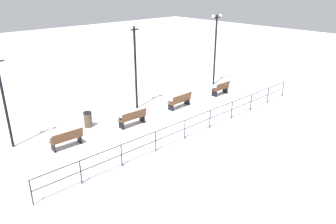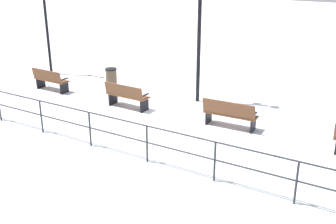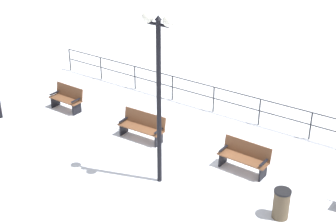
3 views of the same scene
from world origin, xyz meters
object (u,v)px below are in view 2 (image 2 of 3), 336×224
at_px(lamppost_far, 45,10).
at_px(trash_bin, 111,79).
at_px(bench_third, 127,96).
at_px(bench_fourth, 50,80).
at_px(lamppost_middle, 200,2).
at_px(bench_second, 230,114).

height_order(lamppost_far, trash_bin, lamppost_far).
relative_size(bench_third, trash_bin, 1.87).
height_order(bench_fourth, lamppost_far, lamppost_far).
bearing_deg(trash_bin, lamppost_middle, -83.14).
distance_m(bench_second, trash_bin, 5.74).
relative_size(bench_second, lamppost_middle, 0.33).
relative_size(lamppost_middle, trash_bin, 5.94).
height_order(bench_second, bench_third, bench_second).
bearing_deg(lamppost_far, lamppost_middle, -90.00).
bearing_deg(lamppost_far, bench_fourth, -134.85).
bearing_deg(bench_second, lamppost_middle, 46.34).
distance_m(bench_fourth, lamppost_middle, 6.57).
xyz_separation_m(bench_second, lamppost_middle, (1.76, 1.98, 3.06)).
distance_m(bench_fourth, trash_bin, 2.37).
xyz_separation_m(bench_second, lamppost_far, (1.76, 9.34, 2.36)).
height_order(bench_fourth, trash_bin, bench_fourth).
bearing_deg(lamppost_far, bench_second, -100.65).
relative_size(bench_fourth, lamppost_far, 0.35).
height_order(lamppost_middle, trash_bin, lamppost_middle).
bearing_deg(bench_fourth, lamppost_far, 46.91).
bearing_deg(bench_third, trash_bin, 52.39).
height_order(lamppost_middle, lamppost_far, lamppost_middle).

